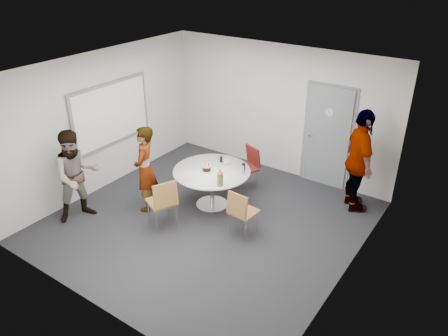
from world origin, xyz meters
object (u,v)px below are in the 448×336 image
Objects in this scene: door at (327,137)px; chair_near_left at (163,200)px; person_left at (77,176)px; person_main at (145,169)px; whiteboard at (111,114)px; table at (213,176)px; chair_far at (248,164)px; person_right at (359,161)px; chair_near_right at (241,210)px.

door reaches higher than chair_near_left.
chair_near_left is 0.56× the size of person_left.
whiteboard is at bearing -137.56° from person_main.
table is at bearing 11.38° from chair_near_left.
table is 0.87× the size of person_main.
person_right is at bearing -145.51° from chair_far.
person_left reaches higher than table.
chair_far is at bearing 67.89° from person_right.
person_right is at bearing 21.14° from whiteboard.
table is 1.09m from chair_near_left.
chair_near_right is 0.51× the size of person_left.
table is 0.73× the size of person_right.
table is 1.52× the size of chair_near_left.
person_left is at bearing 136.45° from chair_near_left.
chair_near_left is at bearing 99.15° from chair_far.
chair_near_left is 2.06m from chair_far.
person_right is (0.85, -0.58, -0.06)m from door.
chair_near_right is (0.94, -0.51, -0.12)m from table.
person_right reaches higher than person_left.
person_right is at bearing 33.10° from table.
person_main is 0.97× the size of person_left.
chair_far is (-0.77, 1.46, 0.02)m from chair_near_right.
door reaches higher than person_main.
person_main is at bearing 77.46° from chair_far.
whiteboard reaches higher than person_left.
chair_near_left is at bearing -117.47° from door.
table is (-1.33, -2.00, -0.39)m from door.
whiteboard is 2.14× the size of chair_far.
person_left reaches higher than person_main.
whiteboard is at bearing 48.50° from chair_far.
chair_far is (-1.16, -1.05, -0.49)m from door.
person_left is at bearing -69.30° from whiteboard.
person_right is (4.41, 1.71, -0.49)m from whiteboard.
chair_near_right is at bearing -40.38° from chair_near_left.
chair_near_left is (-1.59, -3.06, -0.46)m from door.
whiteboard is 2.05× the size of chair_near_left.
door is 3.48m from chair_near_left.
person_main is 1.17m from person_left.
person_left is at bearing -136.41° from table.
whiteboard reaches higher than person_main.
person_left is (-2.66, -1.12, 0.32)m from chair_near_right.
chair_near_right is at bearing 69.12° from person_main.
person_right reaches higher than table.
person_main is (-0.96, -0.74, 0.17)m from table.
person_main is (-1.90, -0.23, 0.29)m from chair_near_right.
door reaches higher than whiteboard.
person_main is (1.27, -0.46, -0.64)m from whiteboard.
door reaches higher than person_right.
whiteboard is 1.49m from person_main.
door reaches higher than chair_far.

